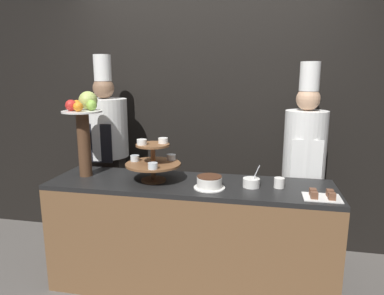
{
  "coord_description": "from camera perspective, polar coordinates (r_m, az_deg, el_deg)",
  "views": [
    {
      "loc": [
        0.51,
        -2.13,
        1.66
      ],
      "look_at": [
        0.0,
        0.39,
        1.12
      ],
      "focal_mm": 32.0,
      "sensor_mm": 36.0,
      "label": 1
    }
  ],
  "objects": [
    {
      "name": "wall_back",
      "position": [
        3.33,
        2.63,
        7.48
      ],
      "size": [
        10.0,
        0.06,
        2.8
      ],
      "color": "black",
      "rests_on": "ground_plane"
    },
    {
      "name": "buffet_counter",
      "position": [
        2.76,
        -0.42,
        -14.47
      ],
      "size": [
        2.14,
        0.58,
        0.87
      ],
      "color": "brown",
      "rests_on": "ground_plane"
    },
    {
      "name": "tiered_stand",
      "position": [
        2.6,
        -6.51,
        -2.12
      ],
      "size": [
        0.42,
        0.42,
        0.33
      ],
      "color": "brown",
      "rests_on": "buffet_counter"
    },
    {
      "name": "fruit_pedestal",
      "position": [
        2.82,
        -17.54,
        4.09
      ],
      "size": [
        0.31,
        0.31,
        0.67
      ],
      "color": "brown",
      "rests_on": "buffet_counter"
    },
    {
      "name": "cake_round",
      "position": [
        2.46,
        2.92,
        -5.83
      ],
      "size": [
        0.23,
        0.23,
        0.09
      ],
      "color": "white",
      "rests_on": "buffet_counter"
    },
    {
      "name": "cup_white",
      "position": [
        2.55,
        14.33,
        -5.72
      ],
      "size": [
        0.08,
        0.08,
        0.07
      ],
      "color": "white",
      "rests_on": "buffet_counter"
    },
    {
      "name": "cake_square_tray",
      "position": [
        2.43,
        20.85,
        -7.49
      ],
      "size": [
        0.24,
        0.17,
        0.05
      ],
      "color": "white",
      "rests_on": "buffet_counter"
    },
    {
      "name": "serving_bowl_near",
      "position": [
        2.52,
        9.84,
        -5.77
      ],
      "size": [
        0.12,
        0.12,
        0.17
      ],
      "color": "white",
      "rests_on": "buffet_counter"
    },
    {
      "name": "chef_left",
      "position": [
        3.29,
        -14.05,
        -0.13
      ],
      "size": [
        0.4,
        0.4,
        1.84
      ],
      "color": "#38332D",
      "rests_on": "ground_plane"
    },
    {
      "name": "chef_center_left",
      "position": [
        3.0,
        18.14,
        -2.09
      ],
      "size": [
        0.34,
        0.34,
        1.77
      ],
      "color": "#28282D",
      "rests_on": "ground_plane"
    }
  ]
}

